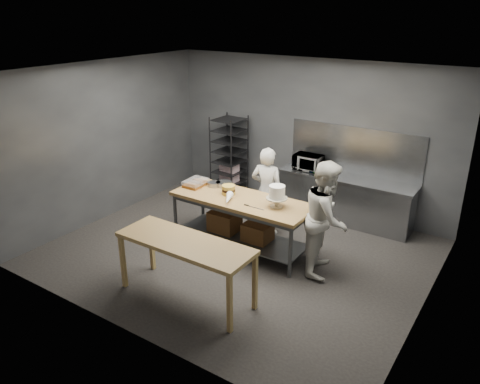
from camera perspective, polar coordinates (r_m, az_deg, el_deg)
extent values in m
plane|color=black|center=(8.01, -0.24, -7.35)|extent=(6.00, 6.00, 0.00)
cube|color=#4C4F54|center=(9.49, 8.23, 6.90)|extent=(6.00, 0.04, 3.00)
cube|color=olive|center=(7.78, 0.20, -0.98)|extent=(2.40, 0.90, 0.06)
cube|color=#47494C|center=(8.07, 0.20, -5.50)|extent=(2.25, 0.75, 0.03)
cylinder|color=#47494C|center=(8.32, -7.87, -3.08)|extent=(0.06, 0.06, 0.86)
cylinder|color=#47494C|center=(8.87, -4.57, -1.33)|extent=(0.06, 0.06, 0.86)
cylinder|color=#47494C|center=(7.16, 6.16, -7.34)|extent=(0.06, 0.06, 0.86)
cylinder|color=#47494C|center=(7.79, 8.85, -4.96)|extent=(0.06, 0.06, 0.86)
cube|color=brown|center=(8.21, -1.90, -3.57)|extent=(0.50, 0.40, 0.35)
cube|color=brown|center=(7.88, 2.16, -4.90)|extent=(0.45, 0.38, 0.30)
cube|color=olive|center=(6.49, -6.72, -6.20)|extent=(2.00, 0.70, 0.06)
cube|color=olive|center=(7.12, -14.07, -8.21)|extent=(0.06, 0.06, 0.84)
cube|color=olive|center=(7.47, -10.72, -6.39)|extent=(0.06, 0.06, 0.84)
cube|color=olive|center=(6.02, -1.27, -13.50)|extent=(0.06, 0.06, 0.84)
cube|color=olive|center=(6.44, 1.83, -10.92)|extent=(0.06, 0.06, 0.84)
cube|color=slate|center=(9.02, 12.85, 1.65)|extent=(2.60, 0.60, 0.04)
cube|color=slate|center=(9.18, 12.62, -0.98)|extent=(2.56, 0.56, 0.86)
cube|color=slate|center=(9.14, 13.78, 4.95)|extent=(2.60, 0.02, 0.90)
cube|color=black|center=(10.12, -1.33, 4.37)|extent=(0.62, 0.67, 1.75)
cube|color=silver|center=(10.22, -1.31, 2.58)|extent=(0.39, 0.25, 0.45)
imported|color=silver|center=(8.37, 3.30, 0.09)|extent=(0.65, 0.48, 1.62)
imported|color=silver|center=(7.23, 10.49, -3.13)|extent=(0.88, 1.02, 1.80)
imported|color=black|center=(9.26, 8.29, 3.62)|extent=(0.54, 0.37, 0.30)
cylinder|color=#BEB498|center=(7.46, 4.47, -1.75)|extent=(0.20, 0.20, 0.02)
cylinder|color=#BEB498|center=(7.43, 4.49, -1.26)|extent=(0.06, 0.06, 0.12)
cylinder|color=#BEB498|center=(7.40, 4.50, -0.76)|extent=(0.34, 0.34, 0.02)
cylinder|color=white|center=(7.36, 4.53, 0.03)|extent=(0.25, 0.25, 0.20)
cylinder|color=gold|center=(7.93, -1.41, -0.07)|extent=(0.23, 0.23, 0.06)
cylinder|color=black|center=(7.91, -1.41, 0.27)|extent=(0.23, 0.23, 0.04)
cylinder|color=gold|center=(7.89, -1.41, 0.60)|extent=(0.23, 0.23, 0.06)
cylinder|color=gray|center=(8.30, -3.19, 0.98)|extent=(0.23, 0.23, 0.07)
cylinder|color=gray|center=(8.29, -1.97, 0.98)|extent=(0.28, 0.28, 0.07)
cone|color=white|center=(7.60, -1.45, -0.82)|extent=(0.27, 0.39, 0.12)
cube|color=slate|center=(7.40, 1.98, -1.96)|extent=(0.28, 0.02, 0.00)
cube|color=black|center=(7.48, 0.81, -1.61)|extent=(0.09, 0.02, 0.02)
cube|color=brown|center=(8.26, -5.87, 0.69)|extent=(0.30, 0.20, 0.05)
cube|color=silver|center=(8.24, -5.88, 1.05)|extent=(0.31, 0.21, 0.06)
cube|color=brown|center=(8.43, -4.98, 1.17)|extent=(0.30, 0.20, 0.05)
cube|color=silver|center=(8.41, -4.99, 1.52)|extent=(0.31, 0.21, 0.06)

